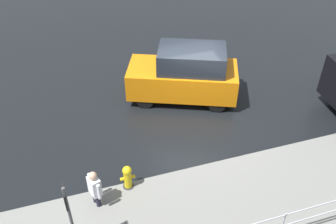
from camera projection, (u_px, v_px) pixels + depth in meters
The scene contains 7 objects.
ground_plane at pixel (191, 112), 13.38m from camera, with size 60.00×60.00×0.00m, color black.
kerb_strip at pixel (245, 201), 10.19m from camera, with size 24.00×3.20×0.04m, color slate.
moving_hatchback at pixel (185, 74), 13.46m from camera, with size 4.25×3.09×2.06m.
fire_hydrant at pixel (128, 177), 10.36m from camera, with size 0.42×0.31×0.80m.
pedestrian at pixel (95, 187), 9.72m from camera, with size 0.35×0.54×1.22m.
metal_railing at pixel (335, 207), 9.16m from camera, with size 8.68×0.04×1.05m.
sign_post at pixel (70, 214), 7.97m from camera, with size 0.07×0.44×2.40m.
Camera 1 is at (3.99, 9.85, 8.17)m, focal length 40.00 mm.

